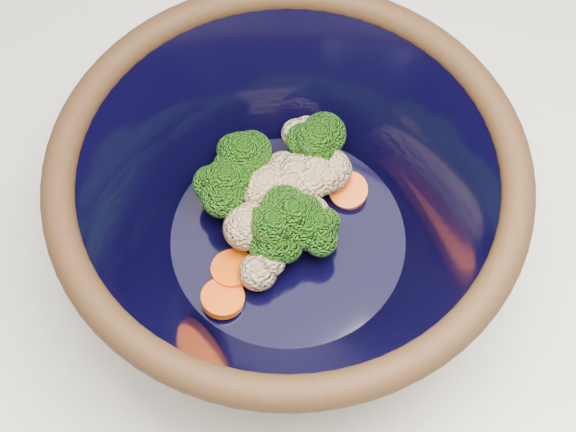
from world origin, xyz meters
TOP-DOWN VIEW (x-y plane):
  - counter at (0.00, 0.00)m, footprint 1.20×1.20m
  - mixing_bowl at (-0.09, 0.07)m, footprint 0.37×0.37m
  - vegetable_pile at (-0.09, 0.09)m, footprint 0.16×0.12m

SIDE VIEW (x-z plane):
  - counter at x=0.00m, z-range 0.00..0.90m
  - vegetable_pile at x=-0.09m, z-range 0.93..0.98m
  - mixing_bowl at x=-0.09m, z-range 0.91..1.04m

